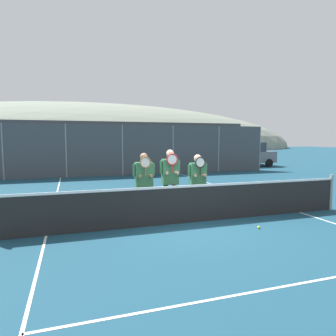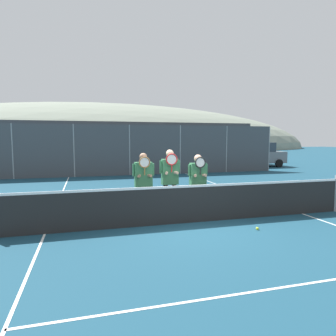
% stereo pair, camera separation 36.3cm
% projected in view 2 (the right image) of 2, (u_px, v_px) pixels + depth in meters
% --- Properties ---
extents(ground_plane, '(120.00, 120.00, 0.00)m').
position_uv_depth(ground_plane, '(189.00, 223.00, 7.59)').
color(ground_plane, navy).
extents(hill_distant, '(98.54, 54.74, 19.16)m').
position_uv_depth(hill_distant, '(97.00, 148.00, 66.58)').
color(hill_distant, gray).
rests_on(hill_distant, ground_plane).
extents(clubhouse_building, '(20.03, 5.50, 3.40)m').
position_uv_depth(clubhouse_building, '(127.00, 144.00, 25.20)').
color(clubhouse_building, beige).
rests_on(clubhouse_building, ground_plane).
extents(fence_back, '(18.60, 0.06, 2.93)m').
position_uv_depth(fence_back, '(130.00, 150.00, 17.36)').
color(fence_back, gray).
rests_on(fence_back, ground_plane).
extents(tennis_net, '(9.19, 0.09, 1.06)m').
position_uv_depth(tennis_net, '(189.00, 203.00, 7.54)').
color(tennis_net, gray).
rests_on(tennis_net, ground_plane).
extents(court_line_left_sideline, '(0.05, 16.00, 0.01)m').
position_uv_depth(court_line_left_sideline, '(57.00, 205.00, 9.56)').
color(court_line_left_sideline, white).
rests_on(court_line_left_sideline, ground_plane).
extents(court_line_right_sideline, '(0.05, 16.00, 0.01)m').
position_uv_depth(court_line_right_sideline, '(247.00, 195.00, 11.37)').
color(court_line_right_sideline, white).
rests_on(court_line_right_sideline, ground_plane).
extents(court_line_service_near, '(6.82, 0.05, 0.01)m').
position_uv_depth(court_line_service_near, '(271.00, 289.00, 4.23)').
color(court_line_service_near, white).
rests_on(court_line_service_near, ground_plane).
extents(player_leftmost, '(0.59, 0.34, 1.75)m').
position_uv_depth(player_leftmost, '(143.00, 180.00, 7.96)').
color(player_leftmost, black).
rests_on(player_leftmost, ground_plane).
extents(player_center_left, '(0.58, 0.34, 1.83)m').
position_uv_depth(player_center_left, '(170.00, 177.00, 8.19)').
color(player_center_left, black).
rests_on(player_center_left, ground_plane).
extents(player_center_right, '(0.58, 0.34, 1.69)m').
position_uv_depth(player_center_right, '(198.00, 179.00, 8.39)').
color(player_center_right, black).
rests_on(player_center_right, ground_plane).
extents(car_far_left, '(4.34, 1.95, 1.77)m').
position_uv_depth(car_far_left, '(37.00, 158.00, 18.70)').
color(car_far_left, navy).
rests_on(car_far_left, ground_plane).
extents(car_left_of_center, '(4.45, 2.07, 1.68)m').
position_uv_depth(car_left_of_center, '(120.00, 158.00, 19.71)').
color(car_left_of_center, '#B2B7BC').
rests_on(car_left_of_center, ground_plane).
extents(car_center, '(4.50, 2.01, 1.75)m').
position_uv_depth(car_center, '(193.00, 156.00, 21.46)').
color(car_center, slate).
rests_on(car_center, ground_plane).
extents(car_right_of_center, '(4.17, 1.98, 1.85)m').
position_uv_depth(car_right_of_center, '(256.00, 154.00, 22.80)').
color(car_right_of_center, slate).
rests_on(car_right_of_center, ground_plane).
extents(tennis_ball_on_court, '(0.07, 0.07, 0.07)m').
position_uv_depth(tennis_ball_on_court, '(257.00, 228.00, 6.99)').
color(tennis_ball_on_court, '#CCDB33').
rests_on(tennis_ball_on_court, ground_plane).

